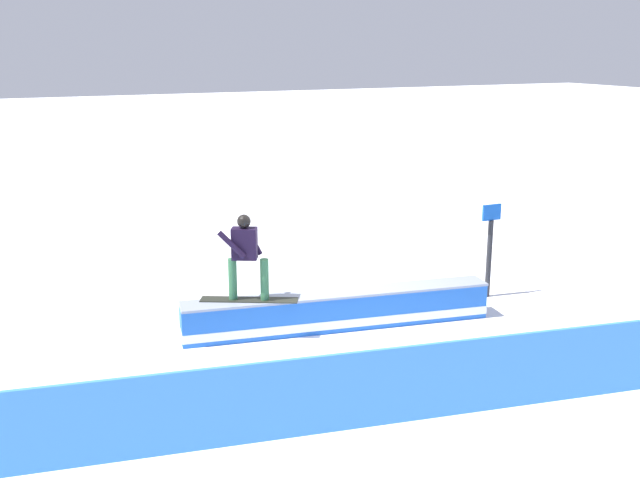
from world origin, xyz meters
TOP-DOWN VIEW (x-y plane):
  - ground_plane at (0.00, 0.00)m, footprint 120.00×120.00m
  - grind_box at (0.00, 0.00)m, footprint 5.29×1.37m
  - snowboarder at (1.53, -0.26)m, footprint 1.53×0.97m
  - safety_fence at (0.00, 3.39)m, footprint 13.59×2.28m
  - trail_marker at (-3.29, -0.29)m, footprint 0.40×0.10m

SIDE VIEW (x-z plane):
  - ground_plane at x=0.00m, z-range 0.00..0.00m
  - grind_box at x=0.00m, z-range -0.03..0.61m
  - safety_fence at x=0.00m, z-range 0.00..1.03m
  - trail_marker at x=-3.29m, z-range 0.07..1.86m
  - snowboarder at x=1.53m, z-range 0.70..2.12m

